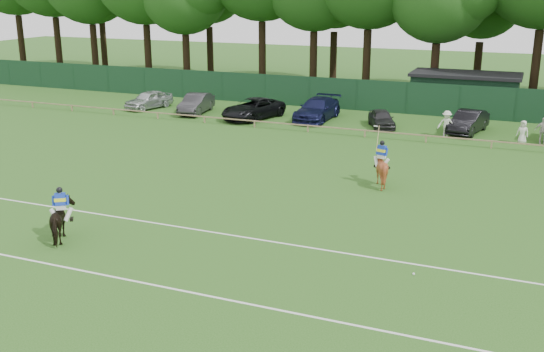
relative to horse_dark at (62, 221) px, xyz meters
The scene contains 20 objects.
ground 6.84m from the horse_dark, 35.56° to the left, with size 160.00×160.00×0.00m, color #1E4C14.
horse_dark is the anchor object (origin of this frame).
horse_chestnut 15.43m from the horse_dark, 50.02° to the left, with size 1.44×1.62×1.79m, color brown.
sedan_silver 28.13m from the horse_dark, 116.08° to the left, with size 1.72×4.28×1.46m, color #B8BBBE.
sedan_grey 26.19m from the horse_dark, 107.39° to the left, with size 1.61×4.61×1.52m, color #2B2B2D.
suv_black 24.87m from the horse_dark, 96.47° to the left, with size 2.52×5.47×1.52m, color black.
sedan_navy 26.16m from the horse_dark, 86.04° to the left, with size 2.27×5.58×1.62m, color #13163C.
hatch_grey 26.26m from the horse_dark, 74.88° to the left, with size 1.48×3.69×1.26m, color #29282B.
estate_black 28.84m from the horse_dark, 63.90° to the left, with size 1.60×4.59×1.51m, color black.
spectator_left 26.62m from the horse_dark, 64.44° to the left, with size 1.14×0.65×1.76m, color beige.
spectator_mid 30.01m from the horse_dark, 54.59° to the left, with size 0.99×0.41×1.70m, color beige.
spectator_right 28.94m from the horse_dark, 55.91° to the left, with size 0.73×0.47×1.49m, color silver.
rider_dark 0.73m from the horse_dark, 56.05° to the right, with size 0.85×0.65×1.41m.
rider_chestnut 15.44m from the horse_dark, 50.01° to the left, with size 0.92×0.74×2.05m.
polo_ball 13.54m from the horse_dark, ahead, with size 0.09×0.09×0.09m, color silver.
pitch_lines 5.61m from the horse_dark, ahead, with size 60.00×5.10×0.01m.
pitch_rail 22.64m from the horse_dark, 75.87° to the left, with size 62.10×0.10×0.50m.
perimeter_fence 31.45m from the horse_dark, 79.87° to the left, with size 92.08×0.08×2.50m.
utility_shed 35.86m from the horse_dark, 71.25° to the left, with size 8.40×4.40×3.04m.
tree_row 39.68m from the horse_dark, 79.06° to the left, with size 96.00×12.00×21.00m, color #26561C, non-canonical shape.
Camera 1 is at (10.94, -22.41, 9.64)m, focal length 42.00 mm.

